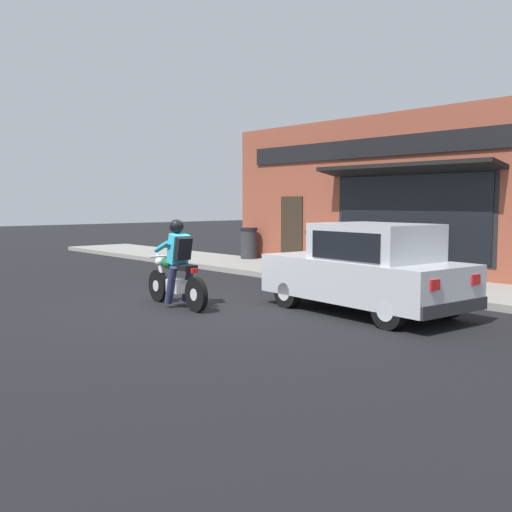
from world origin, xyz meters
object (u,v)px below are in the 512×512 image
(car_hatchback, at_px, (366,270))
(trash_bin, at_px, (249,243))
(fire_hydrant, at_px, (412,261))
(motorcycle_with_rider, at_px, (177,270))

(car_hatchback, height_order, trash_bin, car_hatchback)
(car_hatchback, xyz_separation_m, fire_hydrant, (3.58, 1.51, -0.19))
(fire_hydrant, xyz_separation_m, trash_bin, (0.50, 6.42, 0.06))
(fire_hydrant, bearing_deg, trash_bin, 85.55)
(trash_bin, bearing_deg, fire_hydrant, -94.45)
(car_hatchback, relative_size, trash_bin, 3.97)
(trash_bin, bearing_deg, motorcycle_with_rider, -139.94)
(car_hatchback, distance_m, fire_hydrant, 3.89)
(motorcycle_with_rider, relative_size, trash_bin, 2.06)
(motorcycle_with_rider, distance_m, fire_hydrant, 5.81)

